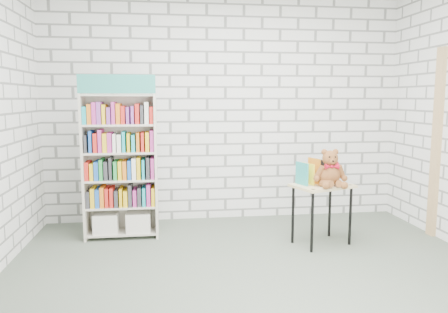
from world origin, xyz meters
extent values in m
plane|color=#4E584A|center=(0.00, 0.00, 0.00)|extent=(4.50, 4.50, 0.00)
cube|color=silver|center=(0.00, 2.00, 1.40)|extent=(4.50, 0.02, 2.80)
cube|color=silver|center=(0.00, -2.00, 1.40)|extent=(4.50, 0.02, 2.80)
cube|color=beige|center=(-1.64, 1.35, 0.80)|extent=(0.03, 0.31, 1.60)
cube|color=beige|center=(-0.87, 1.35, 0.80)|extent=(0.03, 0.31, 1.60)
cube|color=beige|center=(-1.26, 1.50, 0.80)|extent=(0.80, 0.02, 1.60)
cube|color=teal|center=(-1.26, 1.20, 1.70)|extent=(0.80, 0.02, 0.20)
cube|color=beige|center=(-1.26, 1.35, 0.05)|extent=(0.75, 0.29, 0.02)
cube|color=beige|center=(-1.26, 1.35, 0.36)|extent=(0.75, 0.29, 0.02)
cube|color=beige|center=(-1.26, 1.35, 0.66)|extent=(0.75, 0.29, 0.02)
cube|color=beige|center=(-1.26, 1.35, 0.96)|extent=(0.75, 0.29, 0.02)
cube|color=beige|center=(-1.26, 1.35, 1.26)|extent=(0.75, 0.29, 0.02)
cube|color=beige|center=(-1.26, 1.35, 1.58)|extent=(0.75, 0.29, 0.02)
cube|color=silver|center=(-1.43, 1.35, 0.17)|extent=(0.27, 0.25, 0.21)
cube|color=silver|center=(-1.08, 1.35, 0.17)|extent=(0.27, 0.25, 0.21)
cube|color=blue|center=(-1.26, 1.34, 0.47)|extent=(0.75, 0.25, 0.21)
cube|color=green|center=(-1.26, 1.34, 0.78)|extent=(0.75, 0.25, 0.21)
cube|color=orange|center=(-1.26, 1.34, 1.08)|extent=(0.75, 0.25, 0.21)
cube|color=#BF338C|center=(-1.26, 1.34, 1.38)|extent=(0.75, 0.25, 0.21)
cube|color=#D1B97D|center=(0.87, 0.83, 0.63)|extent=(0.71, 0.59, 0.03)
cylinder|color=black|center=(0.69, 0.59, 0.31)|extent=(0.03, 0.03, 0.62)
cylinder|color=black|center=(0.58, 0.89, 0.31)|extent=(0.03, 0.03, 0.62)
cylinder|color=black|center=(1.17, 0.76, 0.31)|extent=(0.03, 0.03, 0.62)
cylinder|color=black|center=(1.06, 1.06, 0.31)|extent=(0.03, 0.03, 0.62)
cylinder|color=black|center=(0.69, 0.60, 0.64)|extent=(0.04, 0.04, 0.01)
cylinder|color=black|center=(1.15, 0.77, 0.64)|extent=(0.04, 0.04, 0.01)
cube|color=teal|center=(0.65, 0.85, 0.77)|extent=(0.07, 0.18, 0.25)
cube|color=yellow|center=(0.73, 0.88, 0.77)|extent=(0.07, 0.18, 0.25)
cube|color=#C97215|center=(0.80, 0.90, 0.77)|extent=(0.07, 0.18, 0.25)
cube|color=black|center=(0.88, 0.93, 0.77)|extent=(0.07, 0.18, 0.25)
cube|color=white|center=(0.96, 0.96, 0.77)|extent=(0.07, 0.18, 0.25)
cube|color=red|center=(1.03, 0.99, 0.77)|extent=(0.07, 0.18, 0.25)
ellipsoid|color=brown|center=(0.92, 0.77, 0.76)|extent=(0.23, 0.19, 0.23)
sphere|color=brown|center=(0.92, 0.76, 0.93)|extent=(0.16, 0.16, 0.16)
sphere|color=brown|center=(0.87, 0.78, 1.00)|extent=(0.06, 0.06, 0.06)
sphere|color=brown|center=(0.98, 0.77, 1.00)|extent=(0.06, 0.06, 0.06)
sphere|color=brown|center=(0.92, 0.70, 0.91)|extent=(0.07, 0.07, 0.07)
sphere|color=black|center=(0.89, 0.70, 0.96)|extent=(0.02, 0.02, 0.02)
sphere|color=black|center=(0.95, 0.69, 0.96)|extent=(0.02, 0.02, 0.02)
sphere|color=black|center=(0.92, 0.67, 0.92)|extent=(0.02, 0.02, 0.02)
cylinder|color=brown|center=(0.81, 0.75, 0.79)|extent=(0.12, 0.10, 0.16)
cylinder|color=brown|center=(1.04, 0.74, 0.79)|extent=(0.11, 0.09, 0.16)
sphere|color=brown|center=(0.78, 0.74, 0.73)|extent=(0.07, 0.07, 0.07)
sphere|color=brown|center=(1.07, 0.72, 0.73)|extent=(0.07, 0.07, 0.07)
cylinder|color=brown|center=(0.85, 0.66, 0.69)|extent=(0.11, 0.18, 0.09)
cylinder|color=brown|center=(0.98, 0.65, 0.69)|extent=(0.13, 0.18, 0.09)
sphere|color=brown|center=(0.82, 0.58, 0.68)|extent=(0.08, 0.08, 0.08)
sphere|color=brown|center=(1.00, 0.57, 0.68)|extent=(0.08, 0.08, 0.08)
cone|color=#B80B26|center=(0.88, 0.70, 0.86)|extent=(0.07, 0.06, 0.06)
cone|color=#B80B26|center=(0.96, 0.70, 0.86)|extent=(0.07, 0.06, 0.06)
sphere|color=#B80B26|center=(0.92, 0.70, 0.86)|extent=(0.03, 0.03, 0.03)
cube|color=tan|center=(2.23, 0.95, 1.05)|extent=(0.05, 0.12, 2.10)
camera|label=1|loc=(-0.76, -3.52, 1.55)|focal=35.00mm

